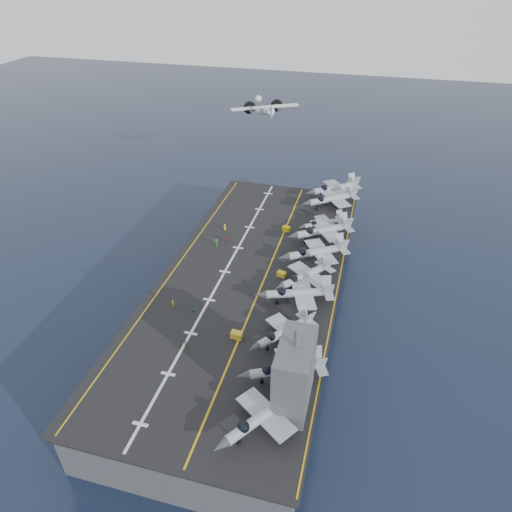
% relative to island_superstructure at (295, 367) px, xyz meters
% --- Properties ---
extents(ground, '(500.00, 500.00, 0.00)m').
position_rel_island_superstructure_xyz_m(ground, '(-15.00, 30.00, -17.90)').
color(ground, '#142135').
rests_on(ground, ground).
extents(hull, '(36.00, 90.00, 10.00)m').
position_rel_island_superstructure_xyz_m(hull, '(-15.00, 30.00, -12.90)').
color(hull, '#56595E').
rests_on(hull, ground).
extents(flight_deck, '(38.00, 92.00, 0.40)m').
position_rel_island_superstructure_xyz_m(flight_deck, '(-15.00, 30.00, -7.70)').
color(flight_deck, black).
rests_on(flight_deck, hull).
extents(foul_line, '(0.35, 90.00, 0.02)m').
position_rel_island_superstructure_xyz_m(foul_line, '(-12.00, 30.00, -7.48)').
color(foul_line, gold).
rests_on(foul_line, flight_deck).
extents(landing_centerline, '(0.50, 90.00, 0.02)m').
position_rel_island_superstructure_xyz_m(landing_centerline, '(-21.00, 30.00, -7.48)').
color(landing_centerline, silver).
rests_on(landing_centerline, flight_deck).
extents(deck_edge_port, '(0.25, 90.00, 0.02)m').
position_rel_island_superstructure_xyz_m(deck_edge_port, '(-32.00, 30.00, -7.48)').
color(deck_edge_port, gold).
rests_on(deck_edge_port, flight_deck).
extents(deck_edge_stbd, '(0.25, 90.00, 0.02)m').
position_rel_island_superstructure_xyz_m(deck_edge_stbd, '(3.50, 30.00, -7.48)').
color(deck_edge_stbd, gold).
rests_on(deck_edge_stbd, flight_deck).
extents(island_superstructure, '(5.00, 10.00, 15.00)m').
position_rel_island_superstructure_xyz_m(island_superstructure, '(0.00, 0.00, 0.00)').
color(island_superstructure, '#56595E').
rests_on(island_superstructure, flight_deck).
extents(fighter_jet_0, '(16.76, 17.98, 5.20)m').
position_rel_island_superstructure_xyz_m(fighter_jet_0, '(-3.52, -5.83, -4.90)').
color(fighter_jet_0, gray).
rests_on(fighter_jet_0, flight_deck).
extents(fighter_jet_1, '(17.40, 15.21, 5.07)m').
position_rel_island_superstructure_xyz_m(fighter_jet_1, '(-1.87, 3.98, -4.97)').
color(fighter_jet_1, '#9EA7AF').
rests_on(fighter_jet_1, flight_deck).
extents(fighter_jet_2, '(15.98, 16.69, 4.84)m').
position_rel_island_superstructure_xyz_m(fighter_jet_2, '(-3.97, 12.56, -5.08)').
color(fighter_jet_2, '#9EA8B0').
rests_on(fighter_jet_2, flight_deck).
extents(fighter_jet_3, '(17.92, 14.78, 5.35)m').
position_rel_island_superstructure_xyz_m(fighter_jet_3, '(-3.52, 23.69, -4.83)').
color(fighter_jet_3, '#8C959C').
rests_on(fighter_jet_3, flight_deck).
extents(fighter_jet_4, '(16.78, 17.54, 5.09)m').
position_rel_island_superstructure_xyz_m(fighter_jet_4, '(-3.27, 29.98, -4.96)').
color(fighter_jet_4, '#8C959C').
rests_on(fighter_jet_4, flight_deck).
extents(fighter_jet_5, '(19.27, 17.48, 5.57)m').
position_rel_island_superstructure_xyz_m(fighter_jet_5, '(-2.28, 39.12, -4.71)').
color(fighter_jet_5, gray).
rests_on(fighter_jet_5, flight_deck).
extents(fighter_jet_6, '(19.70, 18.27, 5.69)m').
position_rel_island_superstructure_xyz_m(fighter_jet_6, '(-2.27, 48.68, -4.65)').
color(fighter_jet_6, '#A2A9B3').
rests_on(fighter_jet_6, flight_deck).
extents(fighter_jet_7, '(15.35, 14.24, 4.44)m').
position_rel_island_superstructure_xyz_m(fighter_jet_7, '(-2.61, 53.19, -5.28)').
color(fighter_jet_7, '#90969F').
rests_on(fighter_jet_7, flight_deck).
extents(fighter_jet_8, '(19.62, 18.48, 5.67)m').
position_rel_island_superstructure_xyz_m(fighter_jet_8, '(-2.26, 66.15, -4.66)').
color(fighter_jet_8, '#8E969D').
rests_on(fighter_jet_8, flight_deck).
extents(tow_cart_a, '(2.16, 1.47, 1.25)m').
position_rel_island_superstructure_xyz_m(tow_cart_a, '(-12.51, 11.16, -6.87)').
color(tow_cart_a, gold).
rests_on(tow_cart_a, flight_deck).
extents(tow_cart_b, '(2.13, 1.72, 1.11)m').
position_rel_island_superstructure_xyz_m(tow_cart_b, '(-8.69, 31.63, -6.95)').
color(tow_cart_b, gold).
rests_on(tow_cart_b, flight_deck).
extents(tow_cart_c, '(2.13, 1.66, 1.13)m').
position_rel_island_superstructure_xyz_m(tow_cart_c, '(-11.63, 50.75, -6.93)').
color(tow_cart_c, gold).
rests_on(tow_cart_c, flight_deck).
extents(crew_1, '(0.84, 1.11, 1.68)m').
position_rel_island_superstructure_xyz_m(crew_1, '(-27.10, 16.15, -6.66)').
color(crew_1, yellow).
rests_on(crew_1, flight_deck).
extents(crew_2, '(0.79, 1.05, 1.59)m').
position_rel_island_superstructure_xyz_m(crew_2, '(-22.93, 15.68, -6.70)').
color(crew_2, '#277D37').
rests_on(crew_2, flight_deck).
extents(crew_3, '(1.30, 1.43, 1.98)m').
position_rel_island_superstructure_xyz_m(crew_3, '(-26.12, 39.28, -6.51)').
color(crew_3, '#2D862D').
rests_on(crew_3, flight_deck).
extents(crew_4, '(0.76, 1.10, 1.79)m').
position_rel_island_superstructure_xyz_m(crew_4, '(-24.60, 41.86, -6.61)').
color(crew_4, '#AD2417').
rests_on(crew_4, flight_deck).
extents(crew_5, '(1.16, 1.20, 1.68)m').
position_rel_island_superstructure_xyz_m(crew_5, '(-26.57, 47.06, -6.66)').
color(crew_5, yellow).
rests_on(crew_5, flight_deck).
extents(crew_6, '(1.08, 0.81, 1.65)m').
position_rel_island_superstructure_xyz_m(crew_6, '(-20.44, 6.48, -6.68)').
color(crew_6, '#1C8328').
rests_on(crew_6, flight_deck).
extents(transport_plane, '(25.81, 23.37, 5.05)m').
position_rel_island_superstructure_xyz_m(transport_plane, '(-27.49, 91.48, 9.64)').
color(transport_plane, silver).
extents(fighter_jet_9, '(19.62, 18.48, 5.67)m').
position_rel_island_superstructure_xyz_m(fighter_jet_9, '(-2.26, 73.00, -4.66)').
color(fighter_jet_9, '#8E969D').
rests_on(fighter_jet_9, flight_deck).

